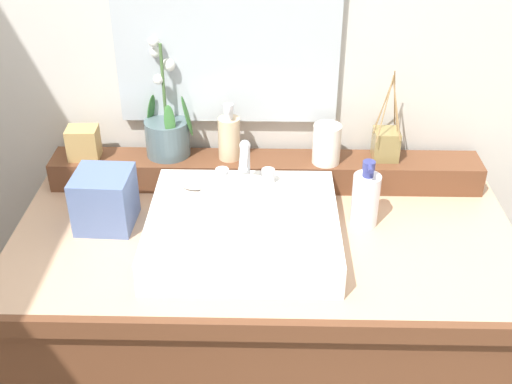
% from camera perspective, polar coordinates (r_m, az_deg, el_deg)
% --- Properties ---
extents(wall_back, '(2.93, 0.20, 2.44)m').
position_cam_1_polar(wall_back, '(1.71, 0.97, 13.06)').
color(wall_back, silver).
rests_on(wall_back, ground).
extents(vanity_cabinet, '(1.18, 0.60, 0.90)m').
position_cam_1_polar(vanity_cabinet, '(1.79, 0.64, -15.55)').
color(vanity_cabinet, brown).
rests_on(vanity_cabinet, ground).
extents(back_ledge, '(1.11, 0.11, 0.08)m').
position_cam_1_polar(back_ledge, '(1.67, 0.84, 1.86)').
color(back_ledge, brown).
rests_on(back_ledge, vanity_cabinet).
extents(sink_basin, '(0.42, 0.39, 0.29)m').
position_cam_1_polar(sink_basin, '(1.44, -1.16, -3.50)').
color(sink_basin, white).
rests_on(sink_basin, vanity_cabinet).
extents(soap_bar, '(0.07, 0.04, 0.02)m').
position_cam_1_polar(soap_bar, '(1.52, -5.41, 0.74)').
color(soap_bar, beige).
rests_on(soap_bar, sink_basin).
extents(potted_plant, '(0.13, 0.11, 0.31)m').
position_cam_1_polar(potted_plant, '(1.66, -7.91, 5.44)').
color(potted_plant, slate).
rests_on(potted_plant, back_ledge).
extents(soap_dispenser, '(0.06, 0.06, 0.15)m').
position_cam_1_polar(soap_dispenser, '(1.63, -2.41, 4.95)').
color(soap_dispenser, '#D8B88E').
rests_on(soap_dispenser, back_ledge).
extents(tumbler_cup, '(0.07, 0.07, 0.10)m').
position_cam_1_polar(tumbler_cup, '(1.62, 6.31, 4.26)').
color(tumbler_cup, white).
rests_on(tumbler_cup, back_ledge).
extents(reed_diffuser, '(0.07, 0.11, 0.24)m').
position_cam_1_polar(reed_diffuser, '(1.67, 11.48, 4.28)').
color(reed_diffuser, olive).
rests_on(reed_diffuser, back_ledge).
extents(trinket_box, '(0.08, 0.07, 0.08)m').
position_cam_1_polar(trinket_box, '(1.69, -15.10, 4.24)').
color(trinket_box, tan).
rests_on(trinket_box, back_ledge).
extents(lotion_bottle, '(0.06, 0.07, 0.17)m').
position_cam_1_polar(lotion_bottle, '(1.52, 9.71, -0.57)').
color(lotion_bottle, white).
rests_on(lotion_bottle, vanity_cabinet).
extents(tissue_box, '(0.14, 0.14, 0.13)m').
position_cam_1_polar(tissue_box, '(1.54, -13.31, -0.64)').
color(tissue_box, '#556C9E').
rests_on(tissue_box, vanity_cabinet).
extents(mirror, '(0.55, 0.02, 0.46)m').
position_cam_1_polar(mirror, '(1.59, -2.61, 14.07)').
color(mirror, silver).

